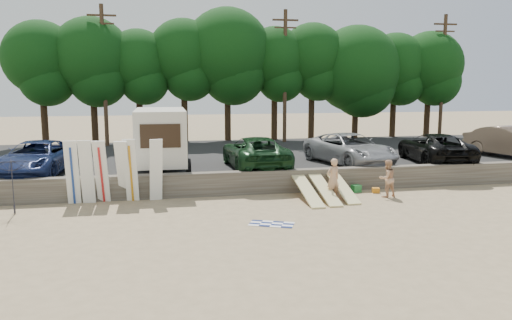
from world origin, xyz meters
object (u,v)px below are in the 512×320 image
object	(u,v)px
beachgoer_a	(333,179)
cooler	(356,189)
car_4	(512,142)
beachgoer_b	(387,178)
car_1	(255,152)
car_2	(350,149)
box_trailer	(161,136)
beach_umbrella	(14,186)
car_3	(435,148)
car_0	(36,158)

from	to	relation	value
beachgoer_a	cooler	size ratio (longest dim) A/B	4.45
car_4	beachgoer_b	bearing A→B (deg)	-171.51
car_1	beachgoer_b	bearing A→B (deg)	137.10
car_1	car_2	xyz separation A→B (m)	(4.90, 0.23, 0.01)
box_trailer	beach_umbrella	xyz separation A→B (m)	(-5.35, -4.28, -1.26)
car_1	beachgoer_a	bearing A→B (deg)	119.26
car_3	cooler	bearing A→B (deg)	36.70
car_4	car_1	bearing A→B (deg)	164.46
car_2	car_3	world-z (taller)	car_2
car_0	cooler	world-z (taller)	car_0
car_2	beach_umbrella	size ratio (longest dim) A/B	2.41
car_4	cooler	distance (m)	11.37
car_2	beachgoer_a	xyz separation A→B (m)	(-2.46, -4.34, -0.62)
car_3	car_4	distance (m)	5.16
car_3	beachgoer_a	world-z (taller)	car_3
beachgoer_a	car_4	bearing A→B (deg)	-176.18
cooler	car_3	bearing A→B (deg)	15.92
beachgoer_a	beach_umbrella	xyz separation A→B (m)	(-12.23, 0.04, 0.19)
car_1	car_4	xyz separation A→B (m)	(14.54, 0.68, 0.08)
beachgoer_b	car_1	bearing A→B (deg)	-52.67
box_trailer	car_2	bearing A→B (deg)	1.02
car_4	beach_umbrella	size ratio (longest dim) A/B	2.22
car_2	beach_umbrella	distance (m)	15.31
car_1	car_2	size ratio (longest dim) A/B	0.99
box_trailer	cooler	xyz separation A→B (m)	(8.34, -3.29, -2.14)
car_1	car_4	size ratio (longest dim) A/B	1.07
car_1	cooler	world-z (taller)	car_1
car_3	car_4	xyz separation A→B (m)	(5.10, 0.76, 0.09)
car_4	beachgoer_a	xyz separation A→B (m)	(-12.09, -4.79, -0.69)
beachgoer_b	cooler	bearing A→B (deg)	-63.39
car_0	beach_umbrella	xyz separation A→B (m)	(0.10, -4.22, -0.41)
car_3	beachgoer_b	bearing A→B (deg)	49.92
car_3	beachgoer_b	distance (m)	6.27
car_2	beach_umbrella	xyz separation A→B (m)	(-14.69, -4.30, -0.44)
car_4	beachgoer_b	xyz separation A→B (m)	(-9.75, -4.91, -0.75)
car_0	beachgoer_a	distance (m)	13.07
beachgoer_a	beachgoer_b	world-z (taller)	beachgoer_a
cooler	beach_umbrella	distance (m)	13.76
car_0	car_4	bearing A→B (deg)	8.81
car_4	cooler	world-z (taller)	car_4
box_trailer	cooler	size ratio (longest dim) A/B	11.97
car_4	car_3	bearing A→B (deg)	170.19
car_3	cooler	size ratio (longest dim) A/B	14.20
box_trailer	car_1	distance (m)	4.52
box_trailer	beach_umbrella	size ratio (longest dim) A/B	1.98
car_0	cooler	bearing A→B (deg)	-5.64
car_2	beach_umbrella	bearing A→B (deg)	-177.41
beachgoer_a	beach_umbrella	size ratio (longest dim) A/B	0.74
car_0	cooler	distance (m)	14.23
car_3	car_0	bearing A→B (deg)	7.48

